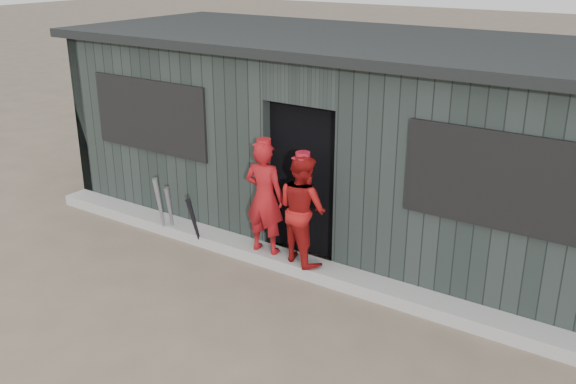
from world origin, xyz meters
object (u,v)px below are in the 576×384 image
Objects in this scene: player_red_left at (265,197)px; player_red_right at (302,209)px; bat_left at (160,207)px; bat_mid at (170,212)px; bat_right at (195,223)px; dugout at (357,136)px; player_grey_back at (326,210)px.

player_red_right is (0.52, 0.03, -0.04)m from player_red_left.
bat_left is 0.14m from bat_mid.
player_red_right reaches higher than bat_right.
player_red_left reaches higher than bat_right.
dugout is at bearing 44.34° from bat_mid.
bat_mid is (0.10, 0.08, -0.07)m from bat_left.
player_grey_back is 0.15× the size of dugout.
player_red_left is at bearing 6.42° from bat_left.
bat_mid is at bearing 5.81° from player_grey_back.
player_grey_back is at bearing 20.96° from bat_left.
bat_mid is at bearing 23.75° from player_red_right.
bat_mid is 0.97× the size of bat_right.
player_red_left is (0.97, 0.22, 0.50)m from bat_right.
dugout reaches higher than bat_mid.
player_red_right reaches higher than bat_mid.
bat_left is at bearing 176.78° from bat_right.
player_red_right is at bearing 178.07° from player_red_left.
player_red_left is at bearing 12.63° from bat_right.
player_red_right is 0.63m from player_grey_back.
player_red_left is at bearing 3.74° from bat_mid.
bat_left is at bearing -139.83° from bat_mid.
player_red_left is 0.17× the size of dugout.
player_grey_back is at bearing -66.97° from player_red_right.
bat_left is at bearing 6.94° from player_grey_back.
bat_right is 0.52× the size of player_red_left.
bat_left is 0.60× the size of player_red_left.
bat_mid is 2.75m from dugout.
bat_left is at bearing -135.85° from dugout.
bat_mid is at bearing 40.17° from bat_left.
player_grey_back is at bearing 29.90° from bat_right.
bat_mid is 2.09m from player_red_right.
player_red_right is 1.75m from dugout.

